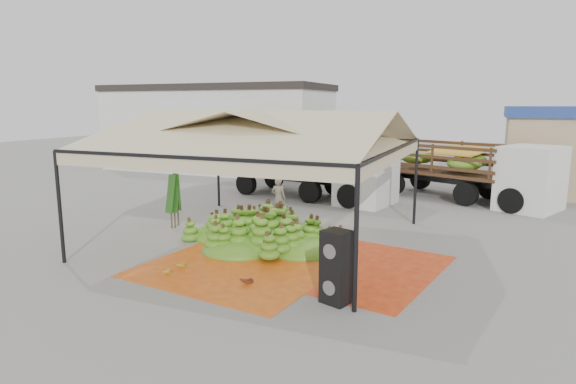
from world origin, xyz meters
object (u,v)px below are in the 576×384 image
at_px(banana_heap, 264,226).
at_px(vendor, 279,198).
at_px(truck_right, 473,165).
at_px(truck_left, 318,164).
at_px(speaker_stack, 337,267).

distance_m(banana_heap, vendor, 3.27).
height_order(vendor, truck_right, truck_right).
bearing_deg(vendor, truck_right, -132.46).
distance_m(vendor, truck_left, 4.51).
height_order(banana_heap, vendor, vendor).
xyz_separation_m(speaker_stack, vendor, (-4.25, 6.49, -0.01)).
relative_size(speaker_stack, truck_right, 0.20).
distance_m(speaker_stack, vendor, 7.76).
distance_m(speaker_stack, truck_left, 11.77).
bearing_deg(vendor, truck_left, -86.59).
distance_m(truck_left, truck_right, 6.76).
distance_m(banana_heap, speaker_stack, 4.74).
relative_size(banana_heap, truck_right, 0.68).
distance_m(banana_heap, truck_left, 7.70).
height_order(speaker_stack, truck_left, truck_left).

